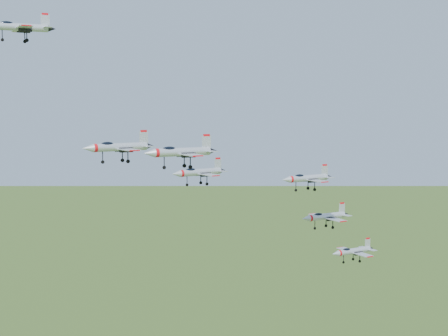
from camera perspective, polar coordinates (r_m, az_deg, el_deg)
name	(u,v)px	position (r m, az deg, el deg)	size (l,w,h in m)	color
jet_lead	(18,27)	(122.67, -18.29, 12.15)	(13.19, 10.82, 3.54)	#B7BEC5
jet_left_high	(118,147)	(112.76, -9.65, 1.92)	(13.77, 11.45, 3.68)	#B7BEC5
jet_right_high	(180,152)	(88.79, -4.02, 1.49)	(11.48, 9.45, 3.07)	#B7BEC5
jet_left_low	(199,172)	(118.79, -2.32, -0.37)	(12.15, 10.16, 3.25)	#B7BEC5
jet_right_low	(307,178)	(112.26, 7.58, -0.92)	(10.94, 9.03, 2.93)	#B7BEC5
jet_trail	(325,216)	(126.23, 9.23, -4.38)	(11.80, 9.75, 3.15)	#B7BEC5
jet_extra	(353,251)	(151.32, 11.68, -7.44)	(12.79, 10.57, 3.42)	#B7BEC5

